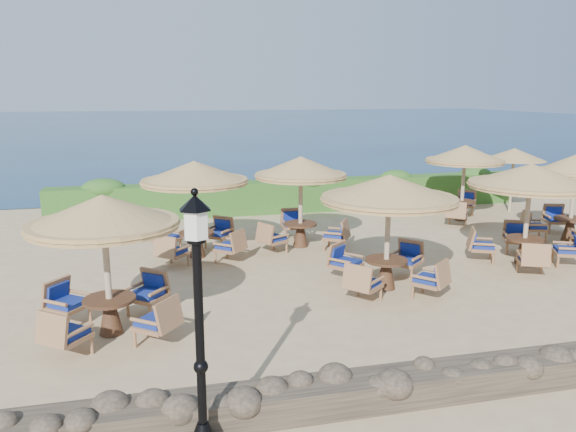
{
  "coord_description": "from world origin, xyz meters",
  "views": [
    {
      "loc": [
        -5.22,
        -13.08,
        4.43
      ],
      "look_at": [
        -1.92,
        0.7,
        1.3
      ],
      "focal_mm": 35.0,
      "sensor_mm": 36.0,
      "label": 1
    }
  ],
  "objects_px": {
    "cafe_set_3": "(195,191)",
    "cafe_set_5": "(464,164)",
    "extra_parasol": "(514,155)",
    "cafe_set_4": "(301,183)",
    "cafe_set_2": "(529,193)",
    "lamp_post": "(200,340)",
    "cafe_set_6": "(574,187)",
    "cafe_set_1": "(389,208)",
    "cafe_set_0": "(105,241)"
  },
  "relations": [
    {
      "from": "cafe_set_2",
      "to": "cafe_set_3",
      "type": "distance_m",
      "value": 8.73
    },
    {
      "from": "cafe_set_0",
      "to": "extra_parasol",
      "type": "bearing_deg",
      "value": 29.73
    },
    {
      "from": "cafe_set_0",
      "to": "cafe_set_4",
      "type": "xyz_separation_m",
      "value": [
        5.0,
        5.08,
        0.07
      ]
    },
    {
      "from": "cafe_set_1",
      "to": "cafe_set_2",
      "type": "height_order",
      "value": "same"
    },
    {
      "from": "cafe_set_2",
      "to": "cafe_set_5",
      "type": "xyz_separation_m",
      "value": [
        1.11,
        5.03,
        0.09
      ]
    },
    {
      "from": "cafe_set_3",
      "to": "cafe_set_4",
      "type": "distance_m",
      "value": 3.06
    },
    {
      "from": "cafe_set_4",
      "to": "cafe_set_6",
      "type": "xyz_separation_m",
      "value": [
        8.15,
        -1.26,
        -0.21
      ]
    },
    {
      "from": "cafe_set_3",
      "to": "cafe_set_5",
      "type": "height_order",
      "value": "same"
    },
    {
      "from": "cafe_set_6",
      "to": "cafe_set_3",
      "type": "bearing_deg",
      "value": 175.49
    },
    {
      "from": "lamp_post",
      "to": "cafe_set_5",
      "type": "xyz_separation_m",
      "value": [
        10.05,
        11.13,
        0.44
      ]
    },
    {
      "from": "cafe_set_1",
      "to": "cafe_set_0",
      "type": "bearing_deg",
      "value": -169.43
    },
    {
      "from": "cafe_set_3",
      "to": "cafe_set_4",
      "type": "relative_size",
      "value": 1.04
    },
    {
      "from": "cafe_set_3",
      "to": "cafe_set_6",
      "type": "bearing_deg",
      "value": -4.51
    },
    {
      "from": "extra_parasol",
      "to": "cafe_set_4",
      "type": "bearing_deg",
      "value": -162.09
    },
    {
      "from": "extra_parasol",
      "to": "cafe_set_6",
      "type": "xyz_separation_m",
      "value": [
        -0.81,
        -4.16,
        -0.51
      ]
    },
    {
      "from": "lamp_post",
      "to": "cafe_set_3",
      "type": "height_order",
      "value": "lamp_post"
    },
    {
      "from": "cafe_set_1",
      "to": "cafe_set_2",
      "type": "distance_m",
      "value": 4.41
    },
    {
      "from": "cafe_set_3",
      "to": "cafe_set_6",
      "type": "xyz_separation_m",
      "value": [
        11.18,
        -0.88,
        -0.18
      ]
    },
    {
      "from": "cafe_set_1",
      "to": "cafe_set_3",
      "type": "distance_m",
      "value": 5.39
    },
    {
      "from": "cafe_set_0",
      "to": "cafe_set_5",
      "type": "distance_m",
      "value": 13.44
    },
    {
      "from": "cafe_set_1",
      "to": "cafe_set_5",
      "type": "height_order",
      "value": "same"
    },
    {
      "from": "cafe_set_1",
      "to": "cafe_set_4",
      "type": "relative_size",
      "value": 1.11
    },
    {
      "from": "cafe_set_0",
      "to": "cafe_set_6",
      "type": "distance_m",
      "value": 13.69
    },
    {
      "from": "cafe_set_1",
      "to": "cafe_set_6",
      "type": "xyz_separation_m",
      "value": [
        7.16,
        2.7,
        -0.23
      ]
    },
    {
      "from": "lamp_post",
      "to": "extra_parasol",
      "type": "xyz_separation_m",
      "value": [
        12.6,
        12.0,
        0.62
      ]
    },
    {
      "from": "cafe_set_5",
      "to": "cafe_set_6",
      "type": "relative_size",
      "value": 0.93
    },
    {
      "from": "cafe_set_5",
      "to": "lamp_post",
      "type": "bearing_deg",
      "value": -132.08
    },
    {
      "from": "extra_parasol",
      "to": "cafe_set_3",
      "type": "height_order",
      "value": "cafe_set_3"
    },
    {
      "from": "lamp_post",
      "to": "cafe_set_4",
      "type": "bearing_deg",
      "value": 68.21
    },
    {
      "from": "cafe_set_4",
      "to": "cafe_set_3",
      "type": "bearing_deg",
      "value": -172.83
    },
    {
      "from": "cafe_set_5",
      "to": "extra_parasol",
      "type": "bearing_deg",
      "value": 18.88
    },
    {
      "from": "cafe_set_1",
      "to": "cafe_set_5",
      "type": "distance_m",
      "value": 8.07
    },
    {
      "from": "cafe_set_3",
      "to": "cafe_set_2",
      "type": "bearing_deg",
      "value": -17.51
    },
    {
      "from": "cafe_set_1",
      "to": "cafe_set_4",
      "type": "distance_m",
      "value": 4.08
    },
    {
      "from": "lamp_post",
      "to": "cafe_set_5",
      "type": "bearing_deg",
      "value": 47.92
    },
    {
      "from": "extra_parasol",
      "to": "cafe_set_3",
      "type": "xyz_separation_m",
      "value": [
        -11.99,
        -3.28,
        -0.32
      ]
    },
    {
      "from": "lamp_post",
      "to": "cafe_set_0",
      "type": "relative_size",
      "value": 1.21
    },
    {
      "from": "cafe_set_3",
      "to": "cafe_set_5",
      "type": "distance_m",
      "value": 9.74
    },
    {
      "from": "lamp_post",
      "to": "cafe_set_0",
      "type": "distance_m",
      "value": 4.26
    },
    {
      "from": "cafe_set_2",
      "to": "cafe_set_4",
      "type": "relative_size",
      "value": 1.13
    },
    {
      "from": "cafe_set_0",
      "to": "cafe_set_5",
      "type": "relative_size",
      "value": 1.01
    },
    {
      "from": "cafe_set_1",
      "to": "cafe_set_2",
      "type": "relative_size",
      "value": 0.99
    },
    {
      "from": "cafe_set_3",
      "to": "cafe_set_4",
      "type": "xyz_separation_m",
      "value": [
        3.03,
        0.38,
        0.03
      ]
    },
    {
      "from": "cafe_set_6",
      "to": "extra_parasol",
      "type": "bearing_deg",
      "value": 78.96
    },
    {
      "from": "extra_parasol",
      "to": "cafe_set_1",
      "type": "bearing_deg",
      "value": -139.29
    },
    {
      "from": "extra_parasol",
      "to": "cafe_set_4",
      "type": "relative_size",
      "value": 0.87
    },
    {
      "from": "cafe_set_0",
      "to": "cafe_set_4",
      "type": "distance_m",
      "value": 7.13
    },
    {
      "from": "cafe_set_4",
      "to": "cafe_set_2",
      "type": "bearing_deg",
      "value": -29.61
    },
    {
      "from": "extra_parasol",
      "to": "cafe_set_5",
      "type": "relative_size",
      "value": 0.89
    },
    {
      "from": "cafe_set_5",
      "to": "cafe_set_6",
      "type": "bearing_deg",
      "value": -62.05
    }
  ]
}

